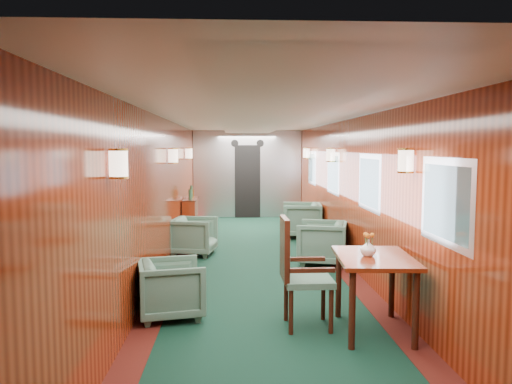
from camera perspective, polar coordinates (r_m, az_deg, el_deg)
room at (r=7.87m, az=0.33°, el=2.91°), size 12.00×12.10×2.40m
bulkhead at (r=13.79m, az=-0.99°, el=1.99°), size 2.98×0.17×2.39m
windows_right at (r=8.34m, az=10.50°, el=1.68°), size 0.02×8.60×0.80m
wall_sconces at (r=8.43m, az=0.12°, el=4.11°), size 2.97×7.97×0.25m
dining_table at (r=5.40m, az=13.37°, el=-8.48°), size 0.83×1.13×0.81m
side_chair at (r=5.42m, az=4.77°, el=-8.66°), size 0.54×0.57×1.20m
credenza at (r=11.01m, az=-7.51°, el=-2.82°), size 0.29×0.93×1.11m
flower_vase at (r=5.34m, az=12.70°, el=-6.26°), size 0.18×0.18×0.17m
armchair_left_near at (r=5.88m, az=-9.65°, el=-10.84°), size 0.86×0.84×0.66m
armchair_left_far at (r=9.10m, az=-7.07°, el=-5.03°), size 0.87×0.86×0.68m
armchair_right_near at (r=8.39m, az=7.55°, el=-5.76°), size 0.97×0.95×0.72m
armchair_right_far at (r=10.82m, az=5.23°, el=-3.20°), size 0.90×0.88×0.75m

